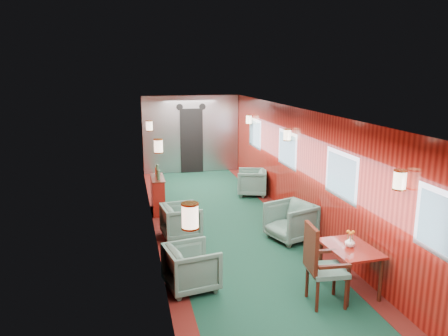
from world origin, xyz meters
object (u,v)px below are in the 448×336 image
object	(u,v)px
armchair_left_far	(181,221)
armchair_right_far	(252,182)
side_chair	(320,262)
armchair_left_near	(192,267)
armchair_right_near	(291,221)
credenza	(158,194)
dining_table	(350,254)

from	to	relation	value
armchair_left_far	armchair_right_far	size ratio (longest dim) A/B	0.97
side_chair	armchair_left_far	bearing A→B (deg)	122.11
armchair_left_near	armchair_left_far	world-z (taller)	armchair_left_near
side_chair	armchair_left_far	world-z (taller)	side_chair
armchair_right_near	credenza	bearing A→B (deg)	-152.91
dining_table	armchair_right_far	bearing A→B (deg)	86.81
credenza	armchair_right_far	bearing A→B (deg)	19.08
credenza	armchair_left_far	xyz separation A→B (m)	(0.33, -1.64, -0.09)
dining_table	armchair_left_near	distance (m)	2.31
armchair_right_near	armchair_left_far	bearing A→B (deg)	-125.33
credenza	armchair_left_far	distance (m)	1.68
dining_table	side_chair	xyz separation A→B (m)	(-0.58, -0.24, 0.05)
credenza	armchair_right_far	size ratio (longest dim) A/B	1.48
credenza	dining_table	bearing A→B (deg)	-60.23
side_chair	dining_table	bearing A→B (deg)	26.34
armchair_left_far	armchair_right_near	size ratio (longest dim) A/B	0.91
armchair_left_far	dining_table	bearing A→B (deg)	-147.92
side_chair	armchair_right_far	bearing A→B (deg)	87.55
armchair_left_near	armchair_right_far	world-z (taller)	armchair_right_far
armchair_left_far	armchair_right_far	bearing A→B (deg)	-47.36
armchair_left_near	armchair_right_far	size ratio (longest dim) A/B	1.00
dining_table	armchair_left_far	world-z (taller)	dining_table
side_chair	armchair_left_far	xyz separation A→B (m)	(-1.53, 2.87, -0.30)
armchair_right_far	armchair_right_near	bearing A→B (deg)	15.08
armchair_left_far	armchair_right_far	world-z (taller)	armchair_right_far
side_chair	armchair_left_far	distance (m)	3.26
armchair_right_near	side_chair	bearing A→B (deg)	-31.07
dining_table	armchair_right_far	size ratio (longest dim) A/B	1.28
armchair_right_near	armchair_left_near	bearing A→B (deg)	-74.36
armchair_left_near	armchair_right_near	size ratio (longest dim) A/B	0.93
dining_table	armchair_right_near	bearing A→B (deg)	90.09
armchair_left_near	armchair_right_far	distance (m)	5.07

